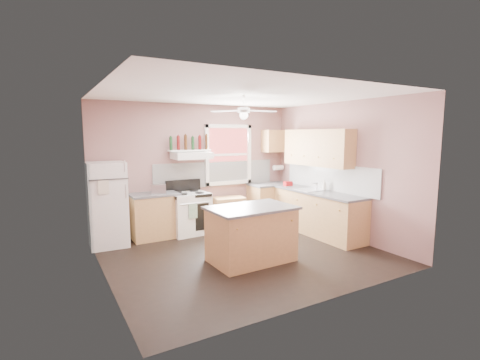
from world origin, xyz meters
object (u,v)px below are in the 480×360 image
refrigerator (107,204)px  island (251,235)px  toaster (158,189)px  cart (229,212)px  stove (189,213)px

refrigerator → island: size_ratio=1.20×
toaster → island: size_ratio=0.22×
refrigerator → cart: (2.57, 0.06, -0.44)m
refrigerator → toaster: 0.98m
stove → refrigerator: bearing=177.0°
island → stove: bearing=96.7°
island → toaster: bearing=113.4°
stove → cart: stove is taller
refrigerator → island: refrigerator is taller
toaster → stove: bearing=16.1°
refrigerator → stove: (1.59, 0.01, -0.35)m
refrigerator → island: 2.76m
cart → island: 2.15m
cart → island: size_ratio=0.52×
cart → refrigerator: bearing=-168.9°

